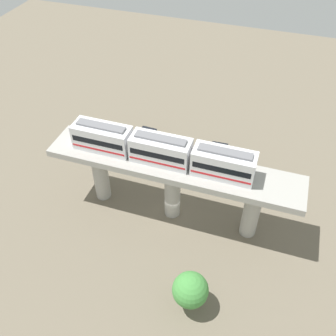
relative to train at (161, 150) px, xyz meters
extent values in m
plane|color=#706654|center=(0.00, 1.39, -9.86)|extent=(120.00, 120.00, 0.00)
cylinder|color=#A8A59E|center=(0.00, -7.98, -6.10)|extent=(1.90, 1.90, 7.53)
cylinder|color=#A8A59E|center=(0.00, 1.39, -6.10)|extent=(1.90, 1.90, 7.53)
cylinder|color=#A8A59E|center=(0.00, 10.77, -6.10)|extent=(1.90, 1.90, 7.53)
cube|color=#A8A59E|center=(0.00, 1.39, -1.93)|extent=(5.20, 28.85, 0.80)
cube|color=silver|center=(0.00, -6.95, -0.03)|extent=(2.60, 6.60, 3.00)
cube|color=black|center=(0.00, -6.95, 0.22)|extent=(2.64, 6.07, 0.70)
cube|color=red|center=(0.00, -6.95, -0.78)|extent=(2.64, 6.34, 0.24)
cube|color=slate|center=(0.00, -6.95, 1.59)|extent=(1.10, 5.61, 0.24)
cube|color=silver|center=(0.00, 0.00, -0.03)|extent=(2.60, 6.60, 3.00)
cube|color=black|center=(0.00, 0.00, 0.22)|extent=(2.64, 6.07, 0.70)
cube|color=red|center=(0.00, 0.00, -0.78)|extent=(2.64, 6.34, 0.24)
cube|color=slate|center=(0.00, 0.00, 1.59)|extent=(1.10, 5.61, 0.24)
cube|color=silver|center=(0.00, 6.95, -0.03)|extent=(2.60, 6.60, 3.00)
cube|color=black|center=(0.00, 6.95, 0.22)|extent=(2.64, 6.07, 0.70)
cube|color=red|center=(0.00, 6.95, -0.78)|extent=(2.64, 6.34, 0.24)
cube|color=slate|center=(0.00, 6.95, 1.59)|extent=(1.10, 5.61, 0.24)
cube|color=orange|center=(-12.77, -6.80, -9.36)|extent=(2.04, 4.30, 1.00)
cube|color=black|center=(-12.77, -6.65, -8.48)|extent=(1.77, 2.39, 0.76)
cube|color=black|center=(-12.60, 4.25, -9.36)|extent=(2.03, 4.30, 1.00)
cube|color=black|center=(-12.60, 4.40, -8.48)|extent=(1.77, 2.39, 0.76)
cylinder|color=brown|center=(11.13, 6.81, -8.84)|extent=(0.36, 0.36, 2.04)
sphere|color=#479342|center=(11.13, 6.81, -6.84)|extent=(3.56, 3.56, 3.56)
camera|label=1|loc=(29.58, 10.71, 26.47)|focal=40.59mm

